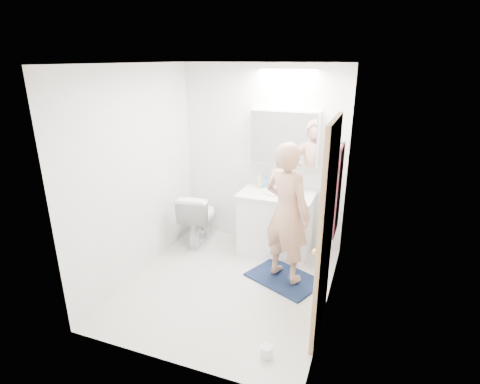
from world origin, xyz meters
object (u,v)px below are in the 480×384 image
at_px(medicine_cabinet, 284,138).
at_px(toothbrush_cup, 294,188).
at_px(person, 287,213).
at_px(soap_bottle_b, 264,180).
at_px(soap_bottle_a, 260,180).
at_px(toilet, 199,217).
at_px(vanity_cabinet, 276,224).
at_px(toilet_paper_roll, 266,351).

xyz_separation_m(medicine_cabinet, toothbrush_cup, (0.17, -0.05, -0.64)).
bearing_deg(person, soap_bottle_b, -33.51).
distance_m(person, soap_bottle_a, 0.97).
height_order(person, soap_bottle_a, person).
height_order(toilet, person, person).
relative_size(vanity_cabinet, toilet_paper_roll, 8.18).
distance_m(toilet, soap_bottle_a, 0.99).
xyz_separation_m(person, toothbrush_cup, (-0.10, 0.79, 0.02)).
xyz_separation_m(soap_bottle_b, toothbrush_cup, (0.41, -0.02, -0.05)).
xyz_separation_m(vanity_cabinet, soap_bottle_a, (-0.27, 0.15, 0.54)).
xyz_separation_m(medicine_cabinet, toilet_paper_roll, (0.42, -2.07, -1.45)).
height_order(soap_bottle_a, toilet_paper_roll, soap_bottle_a).
relative_size(toilet, person, 0.47).
height_order(medicine_cabinet, toilet_paper_roll, medicine_cabinet).
bearing_deg(toilet, soap_bottle_a, -169.81).
relative_size(vanity_cabinet, soap_bottle_b, 4.72).
relative_size(toilet, soap_bottle_b, 3.92).
bearing_deg(toilet_paper_roll, vanity_cabinet, 103.25).
relative_size(medicine_cabinet, soap_bottle_b, 4.62).
bearing_deg(toothbrush_cup, soap_bottle_b, 177.24).
bearing_deg(toilet_paper_roll, medicine_cabinet, 101.49).
bearing_deg(soap_bottle_a, soap_bottle_b, 33.22).
xyz_separation_m(person, toilet_paper_roll, (0.15, -1.23, -0.79)).
relative_size(vanity_cabinet, medicine_cabinet, 1.02).
xyz_separation_m(medicine_cabinet, person, (0.27, -0.84, -0.66)).
distance_m(medicine_cabinet, soap_bottle_b, 0.64).
relative_size(medicine_cabinet, toothbrush_cup, 9.23).
relative_size(soap_bottle_a, toothbrush_cup, 2.25).
height_order(medicine_cabinet, toilet, medicine_cabinet).
bearing_deg(toilet, person, 150.42).
bearing_deg(soap_bottle_b, toilet, -160.41).
xyz_separation_m(toilet, toilet_paper_roll, (1.50, -1.75, -0.32)).
bearing_deg(medicine_cabinet, toothbrush_cup, -16.56).
distance_m(soap_bottle_b, toothbrush_cup, 0.42).
xyz_separation_m(soap_bottle_a, toilet_paper_roll, (0.71, -2.01, -0.88)).
bearing_deg(medicine_cabinet, toilet, -163.18).
bearing_deg(soap_bottle_b, person, -57.59).
height_order(person, toothbrush_cup, person).
bearing_deg(vanity_cabinet, toilet, -173.79).
xyz_separation_m(medicine_cabinet, toilet, (-1.07, -0.33, -1.13)).
relative_size(toilet, toothbrush_cup, 7.84).
bearing_deg(soap_bottle_a, medicine_cabinet, 11.62).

